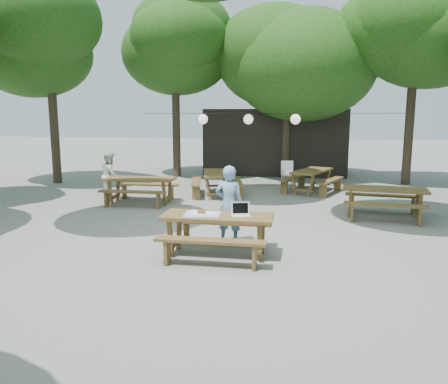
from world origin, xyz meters
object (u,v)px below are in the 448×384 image
at_px(picnic_table_nw, 140,190).
at_px(woman, 229,205).
at_px(second_person, 110,175).
at_px(main_picnic_table, 217,234).
at_px(plastic_chair, 288,179).

xyz_separation_m(picnic_table_nw, woman, (3.20, -3.52, 0.39)).
height_order(picnic_table_nw, second_person, second_person).
height_order(picnic_table_nw, woman, woman).
height_order(main_picnic_table, picnic_table_nw, same).
relative_size(main_picnic_table, second_person, 1.39).
relative_size(main_picnic_table, woman, 1.28).
xyz_separation_m(picnic_table_nw, second_person, (-1.14, 0.52, 0.33)).
relative_size(main_picnic_table, picnic_table_nw, 0.99).
height_order(main_picnic_table, second_person, second_person).
relative_size(woman, second_person, 1.08).
bearing_deg(main_picnic_table, second_person, 131.32).
bearing_deg(woman, second_person, -35.64).
bearing_deg(second_person, picnic_table_nw, -134.74).
bearing_deg(second_person, woman, -153.25).
relative_size(picnic_table_nw, plastic_chair, 2.24).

